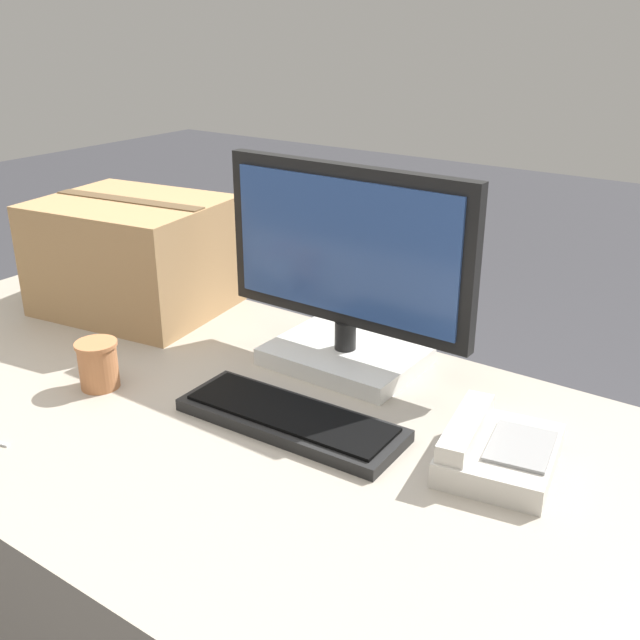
% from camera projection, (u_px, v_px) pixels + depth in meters
% --- Properties ---
extents(office_desk, '(1.80, 0.90, 0.74)m').
position_uv_depth(office_desk, '(208.00, 556.00, 1.55)').
color(office_desk, '#A89E8E').
rests_on(office_desk, ground_plane).
extents(monitor, '(0.55, 0.22, 0.41)m').
position_uv_depth(monitor, '(346.00, 281.00, 1.47)').
color(monitor, white).
rests_on(monitor, office_desk).
extents(keyboard, '(0.42, 0.16, 0.03)m').
position_uv_depth(keyboard, '(291.00, 419.00, 1.31)').
color(keyboard, black).
rests_on(keyboard, office_desk).
extents(desk_phone, '(0.20, 0.24, 0.07)m').
position_uv_depth(desk_phone, '(496.00, 450.00, 1.19)').
color(desk_phone, beige).
rests_on(desk_phone, office_desk).
extents(paper_cup_right, '(0.08, 0.08, 0.09)m').
position_uv_depth(paper_cup_right, '(98.00, 364.00, 1.44)').
color(paper_cup_right, '#BC7547').
rests_on(paper_cup_right, office_desk).
extents(cardboard_box, '(0.46, 0.39, 0.27)m').
position_uv_depth(cardboard_box, '(134.00, 255.00, 1.79)').
color(cardboard_box, tan).
rests_on(cardboard_box, office_desk).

